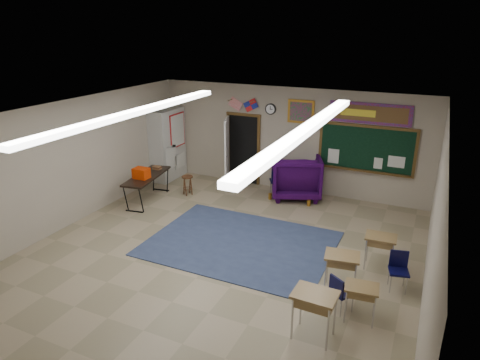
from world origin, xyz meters
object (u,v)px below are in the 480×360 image
at_px(wooden_stool, 188,185).
at_px(folding_table, 148,187).
at_px(student_desk_front_left, 341,270).
at_px(wingback_armchair, 296,176).
at_px(student_desk_front_right, 380,250).

bearing_deg(wooden_stool, folding_table, -131.21).
distance_m(student_desk_front_left, wooden_stool, 5.78).
xyz_separation_m(folding_table, wooden_stool, (0.75, 0.86, -0.12)).
relative_size(wingback_armchair, student_desk_front_right, 1.92).
bearing_deg(student_desk_front_left, folding_table, 152.09).
height_order(student_desk_front_right, folding_table, folding_table).
height_order(wingback_armchair, student_desk_front_right, wingback_armchair).
xyz_separation_m(wingback_armchair, folding_table, (-3.59, -2.06, -0.21)).
xyz_separation_m(student_desk_front_right, wooden_stool, (-5.55, 1.78, -0.11)).
relative_size(student_desk_front_right, folding_table, 0.38).
bearing_deg(student_desk_front_right, wingback_armchair, 129.34).
bearing_deg(folding_table, wooden_stool, 39.51).
distance_m(student_desk_front_left, folding_table, 6.11).
relative_size(folding_table, wooden_stool, 3.37).
distance_m(wingback_armchair, folding_table, 4.14).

